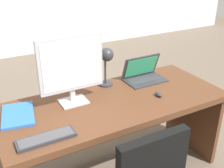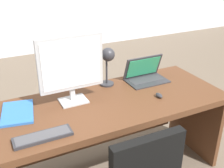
% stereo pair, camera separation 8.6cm
% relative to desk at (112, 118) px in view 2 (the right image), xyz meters
% --- Properties ---
extents(ground, '(12.00, 12.00, 0.00)m').
position_rel_desk_xyz_m(ground, '(0.00, 1.46, -0.54)').
color(ground, '#6B5B4C').
extents(desk, '(1.73, 0.73, 0.72)m').
position_rel_desk_xyz_m(desk, '(0.00, 0.00, 0.00)').
color(desk, '#56331E').
rests_on(desk, ground).
extents(monitor, '(0.47, 0.16, 0.50)m').
position_rel_desk_xyz_m(monitor, '(-0.28, 0.08, 0.47)').
color(monitor, '#B7BABF').
rests_on(monitor, desk).
extents(laptop, '(0.35, 0.23, 0.21)m').
position_rel_desk_xyz_m(laptop, '(0.41, 0.18, 0.25)').
color(laptop, '#2D2D33').
rests_on(laptop, desk).
extents(keyboard, '(0.35, 0.11, 0.02)m').
position_rel_desk_xyz_m(keyboard, '(-0.60, -0.28, 0.19)').
color(keyboard, '#2D2D33').
rests_on(keyboard, desk).
extents(mouse, '(0.04, 0.07, 0.03)m').
position_rel_desk_xyz_m(mouse, '(0.33, -0.15, 0.20)').
color(mouse, '#2D2D33').
rests_on(mouse, desk).
extents(desk_lamp, '(0.12, 0.14, 0.33)m').
position_rel_desk_xyz_m(desk_lamp, '(0.07, 0.21, 0.42)').
color(desk_lamp, '#2D2D33').
rests_on(desk_lamp, desk).
extents(book, '(0.27, 0.35, 0.02)m').
position_rel_desk_xyz_m(book, '(-0.69, 0.08, 0.19)').
color(book, blue).
rests_on(book, desk).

